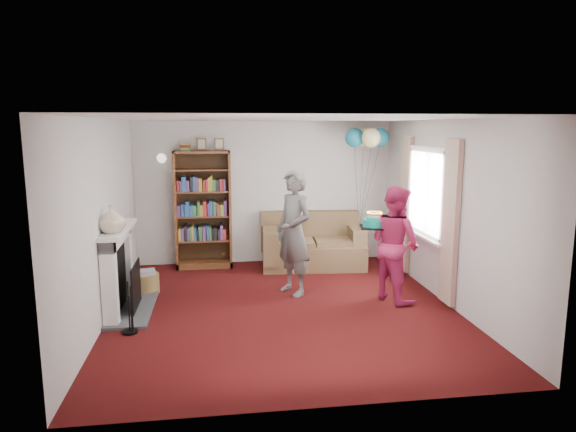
{
  "coord_description": "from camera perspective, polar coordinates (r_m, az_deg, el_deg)",
  "views": [
    {
      "loc": [
        -0.86,
        -6.5,
        2.4
      ],
      "look_at": [
        0.15,
        0.6,
        1.15
      ],
      "focal_mm": 32.0,
      "sensor_mm": 36.0,
      "label": 1
    }
  ],
  "objects": [
    {
      "name": "wall_right",
      "position": [
        7.3,
        17.32,
        0.38
      ],
      "size": [
        0.02,
        5.0,
        2.5
      ],
      "primitive_type": "cube",
      "color": "silver",
      "rests_on": "ground"
    },
    {
      "name": "wicker_basket",
      "position": [
        7.84,
        -15.47,
        -7.12
      ],
      "size": [
        0.37,
        0.37,
        0.34
      ],
      "rotation": [
        0.0,
        0.0,
        0.18
      ],
      "color": "olive",
      "rests_on": "ground"
    },
    {
      "name": "mantel_vase",
      "position": [
        6.57,
        -19.01,
        -0.33
      ],
      "size": [
        0.4,
        0.4,
        0.34
      ],
      "primitive_type": "imported",
      "rotation": [
        0.0,
        0.0,
        0.27
      ],
      "color": "beige",
      "rests_on": "fireplace"
    },
    {
      "name": "balloons",
      "position": [
        8.85,
        8.79,
        8.61
      ],
      "size": [
        0.76,
        0.76,
        1.71
      ],
      "color": "#3F3F3F",
      "rests_on": "ground"
    },
    {
      "name": "ceiling",
      "position": [
        6.56,
        -0.56,
        10.81
      ],
      "size": [
        4.5,
        5.0,
        0.01
      ],
      "primitive_type": "cube",
      "color": "white",
      "rests_on": "wall_back"
    },
    {
      "name": "window_bay",
      "position": [
        7.83,
        15.08,
        0.75
      ],
      "size": [
        0.14,
        2.02,
        2.2
      ],
      "color": "white",
      "rests_on": "ground"
    },
    {
      "name": "person_magenta",
      "position": [
        7.27,
        11.79,
        -3.0
      ],
      "size": [
        0.87,
        0.96,
        1.61
      ],
      "primitive_type": "imported",
      "rotation": [
        0.0,
        0.0,
        1.99
      ],
      "color": "#BB2559",
      "rests_on": "ground"
    },
    {
      "name": "bookcase",
      "position": [
        8.92,
        -9.4,
        0.59
      ],
      "size": [
        0.95,
        0.42,
        2.21
      ],
      "color": "#472B14",
      "rests_on": "ground"
    },
    {
      "name": "sofa",
      "position": [
        8.97,
        2.73,
        -3.37
      ],
      "size": [
        1.74,
        0.92,
        0.92
      ],
      "rotation": [
        0.0,
        0.0,
        -0.08
      ],
      "color": "brown",
      "rests_on": "ground"
    },
    {
      "name": "fireplace",
      "position": [
        7.06,
        -17.89,
        -6.1
      ],
      "size": [
        0.55,
        1.8,
        1.12
      ],
      "color": "#3F3F42",
      "rests_on": "ground"
    },
    {
      "name": "ground",
      "position": [
        6.98,
        -0.52,
        -10.2
      ],
      "size": [
        5.0,
        5.0,
        0.0
      ],
      "primitive_type": "plane",
      "color": "#330907",
      "rests_on": "ground"
    },
    {
      "name": "wall_sconce",
      "position": [
        8.93,
        -13.87,
        6.27
      ],
      "size": [
        0.16,
        0.23,
        0.16
      ],
      "color": "gold",
      "rests_on": "ground"
    },
    {
      "name": "person_striped",
      "position": [
        7.35,
        0.64,
        -1.85
      ],
      "size": [
        0.7,
        0.79,
        1.81
      ],
      "primitive_type": "imported",
      "rotation": [
        0.0,
        0.0,
        -1.07
      ],
      "color": "black",
      "rests_on": "ground"
    },
    {
      "name": "wall_left",
      "position": [
        6.75,
        -19.92,
        -0.51
      ],
      "size": [
        0.02,
        5.0,
        2.5
      ],
      "primitive_type": "cube",
      "color": "silver",
      "rests_on": "ground"
    },
    {
      "name": "wall_back",
      "position": [
        9.13,
        -2.61,
        2.64
      ],
      "size": [
        4.5,
        0.02,
        2.5
      ],
      "primitive_type": "cube",
      "color": "silver",
      "rests_on": "ground"
    },
    {
      "name": "birthday_cake",
      "position": [
        7.19,
        9.58,
        -0.77
      ],
      "size": [
        0.38,
        0.38,
        0.22
      ],
      "rotation": [
        0.0,
        0.0,
        -0.21
      ],
      "color": "black",
      "rests_on": "ground"
    }
  ]
}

